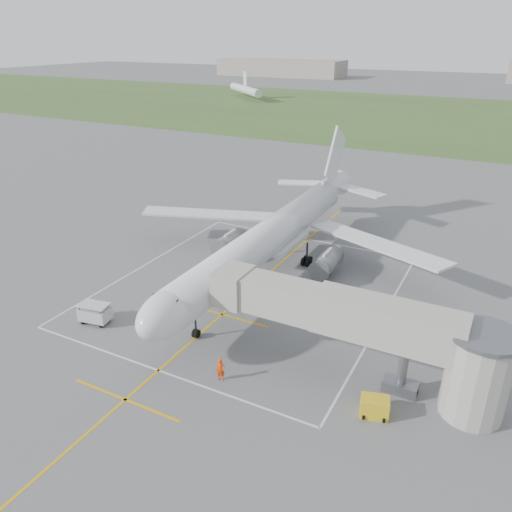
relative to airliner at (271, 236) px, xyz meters
The scene contains 11 objects.
ground 4.46m from the airliner, 90.00° to the right, with size 700.00×700.00×0.00m, color #5E5E61.
grass_strip 129.32m from the airliner, 90.00° to the left, with size 700.00×120.00×0.02m, color #3E5927.
apron_markings 7.90m from the airliner, 90.00° to the right, with size 28.20×60.00×0.01m.
airliner is the anchor object (origin of this frame).
jet_bridge 21.22m from the airliner, 42.19° to the right, with size 23.40×5.00×7.20m.
gpu_unit 24.81m from the airliner, 46.32° to the right, with size 2.27×1.84×1.50m.
baggage_cart 20.41m from the airliner, 119.29° to the right, with size 3.03×2.12×1.94m.
ramp_worker_nose 20.34m from the airliner, 75.20° to the right, with size 0.69×0.45×1.90m, color #F03F07.
ramp_worker_wing 7.05m from the airliner, 152.58° to the left, with size 0.86×0.67×1.77m, color #FF4708.
distant_hangars 264.94m from the airliner, 93.50° to the left, with size 345.00×49.00×12.00m.
distant_aircraft 163.54m from the airliner, 91.57° to the left, with size 182.53×61.62×8.85m.
Camera 1 is at (22.47, -45.73, 25.10)m, focal length 35.00 mm.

